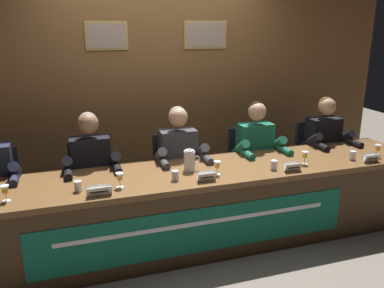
# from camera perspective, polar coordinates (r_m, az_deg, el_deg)

# --- Properties ---
(ground_plane) EXTENTS (12.00, 12.00, 0.00)m
(ground_plane) POSITION_cam_1_polar(r_m,az_deg,el_deg) (3.89, 0.00, -13.84)
(ground_plane) COLOR #70665B
(wall_back_panelled) EXTENTS (5.74, 0.14, 2.60)m
(wall_back_panelled) POSITION_cam_1_polar(r_m,az_deg,el_deg) (4.62, -4.91, 8.29)
(wall_back_panelled) COLOR brown
(wall_back_panelled) RESTS_ON ground_plane
(conference_table) EXTENTS (4.54, 0.79, 0.72)m
(conference_table) POSITION_cam_1_polar(r_m,az_deg,el_deg) (3.55, 0.57, -7.70)
(conference_table) COLOR brown
(conference_table) RESTS_ON ground_plane
(juice_glass_far_left) EXTENTS (0.06, 0.06, 0.12)m
(juice_glass_far_left) POSITION_cam_1_polar(r_m,az_deg,el_deg) (3.25, -25.19, -6.02)
(juice_glass_far_left) COLOR white
(juice_glass_far_left) RESTS_ON conference_table
(chair_left) EXTENTS (0.44, 0.45, 0.89)m
(chair_left) POSITION_cam_1_polar(r_m,az_deg,el_deg) (4.07, -14.08, -6.13)
(chair_left) COLOR black
(chair_left) RESTS_ON ground_plane
(panelist_left) EXTENTS (0.51, 0.48, 1.22)m
(panelist_left) POSITION_cam_1_polar(r_m,az_deg,el_deg) (3.78, -14.13, -3.41)
(panelist_left) COLOR black
(panelist_left) RESTS_ON ground_plane
(nameplate_left) EXTENTS (0.19, 0.06, 0.08)m
(nameplate_left) POSITION_cam_1_polar(r_m,az_deg,el_deg) (3.14, -13.15, -6.55)
(nameplate_left) COLOR white
(nameplate_left) RESTS_ON conference_table
(juice_glass_left) EXTENTS (0.06, 0.06, 0.12)m
(juice_glass_left) POSITION_cam_1_polar(r_m,az_deg,el_deg) (3.24, -10.31, -4.72)
(juice_glass_left) COLOR white
(juice_glass_left) RESTS_ON conference_table
(water_cup_left) EXTENTS (0.06, 0.06, 0.08)m
(water_cup_left) POSITION_cam_1_polar(r_m,az_deg,el_deg) (3.26, -15.99, -5.90)
(water_cup_left) COLOR silver
(water_cup_left) RESTS_ON conference_table
(chair_center) EXTENTS (0.44, 0.45, 0.89)m
(chair_center) POSITION_cam_1_polar(r_m,az_deg,el_deg) (4.19, -2.44, -4.91)
(chair_center) COLOR black
(chair_center) RESTS_ON ground_plane
(panelist_center) EXTENTS (0.51, 0.48, 1.22)m
(panelist_center) POSITION_cam_1_polar(r_m,az_deg,el_deg) (3.92, -1.70, -2.19)
(panelist_center) COLOR black
(panelist_center) RESTS_ON ground_plane
(nameplate_center) EXTENTS (0.16, 0.06, 0.08)m
(nameplate_center) POSITION_cam_1_polar(r_m,az_deg,el_deg) (3.33, 2.07, -4.68)
(nameplate_center) COLOR white
(nameplate_center) RESTS_ON conference_table
(juice_glass_center) EXTENTS (0.06, 0.06, 0.12)m
(juice_glass_center) POSITION_cam_1_polar(r_m,az_deg,el_deg) (3.46, 3.61, -3.07)
(juice_glass_center) COLOR white
(juice_glass_center) RESTS_ON conference_table
(water_cup_center) EXTENTS (0.06, 0.06, 0.08)m
(water_cup_center) POSITION_cam_1_polar(r_m,az_deg,el_deg) (3.35, -2.42, -4.59)
(water_cup_center) COLOR silver
(water_cup_center) RESTS_ON conference_table
(chair_right) EXTENTS (0.44, 0.45, 0.89)m
(chair_right) POSITION_cam_1_polar(r_m,az_deg,el_deg) (4.48, 8.09, -3.63)
(chair_right) COLOR black
(chair_right) RESTS_ON ground_plane
(panelist_right) EXTENTS (0.51, 0.48, 1.22)m
(panelist_right) POSITION_cam_1_polar(r_m,az_deg,el_deg) (4.22, 9.41, -1.01)
(panelist_right) COLOR black
(panelist_right) RESTS_ON ground_plane
(nameplate_right) EXTENTS (0.16, 0.06, 0.08)m
(nameplate_right) POSITION_cam_1_polar(r_m,az_deg,el_deg) (3.66, 14.19, -3.20)
(nameplate_right) COLOR white
(nameplate_right) RESTS_ON conference_table
(juice_glass_right) EXTENTS (0.06, 0.06, 0.12)m
(juice_glass_right) POSITION_cam_1_polar(r_m,az_deg,el_deg) (3.86, 15.84, -1.58)
(juice_glass_right) COLOR white
(juice_glass_right) RESTS_ON conference_table
(water_cup_right) EXTENTS (0.06, 0.06, 0.08)m
(water_cup_right) POSITION_cam_1_polar(r_m,az_deg,el_deg) (3.67, 11.65, -3.02)
(water_cup_right) COLOR silver
(water_cup_right) RESTS_ON conference_table
(chair_far_right) EXTENTS (0.44, 0.45, 0.89)m
(chair_far_right) POSITION_cam_1_polar(r_m,az_deg,el_deg) (4.89, 17.06, -2.43)
(chair_far_right) COLOR black
(chair_far_right) RESTS_ON ground_plane
(panelist_far_right) EXTENTS (0.51, 0.48, 1.22)m
(panelist_far_right) POSITION_cam_1_polar(r_m,az_deg,el_deg) (4.66, 18.72, 0.02)
(panelist_far_right) COLOR black
(panelist_far_right) RESTS_ON ground_plane
(nameplate_far_right) EXTENTS (0.17, 0.06, 0.08)m
(nameplate_far_right) POSITION_cam_1_polar(r_m,az_deg,el_deg) (4.15, 24.26, -1.83)
(nameplate_far_right) COLOR white
(nameplate_far_right) RESTS_ON conference_table
(juice_glass_far_right) EXTENTS (0.06, 0.06, 0.12)m
(juice_glass_far_right) POSITION_cam_1_polar(r_m,az_deg,el_deg) (4.33, 25.04, -0.57)
(juice_glass_far_right) COLOR white
(juice_glass_far_right) RESTS_ON conference_table
(water_cup_far_right) EXTENTS (0.06, 0.06, 0.08)m
(water_cup_far_right) POSITION_cam_1_polar(r_m,az_deg,el_deg) (4.15, 21.99, -1.57)
(water_cup_far_right) COLOR silver
(water_cup_far_right) RESTS_ON conference_table
(water_pitcher_central) EXTENTS (0.15, 0.10, 0.21)m
(water_pitcher_central) POSITION_cam_1_polar(r_m,az_deg,el_deg) (3.55, -0.35, -2.37)
(water_pitcher_central) COLOR silver
(water_pitcher_central) RESTS_ON conference_table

